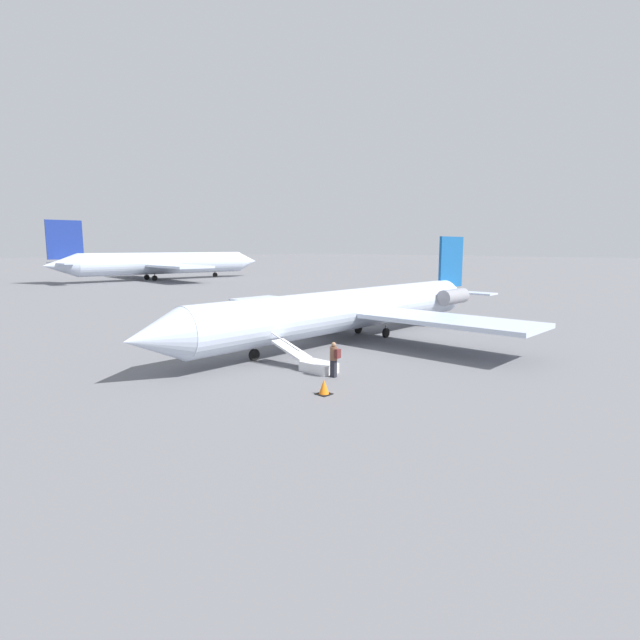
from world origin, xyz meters
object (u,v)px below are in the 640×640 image
object	(u,v)px
airplane_main	(358,308)
airplane_far_right	(162,263)
passenger	(334,357)
boarding_stairs	(313,363)

from	to	relation	value
airplane_main	airplane_far_right	xyz separation A→B (m)	(-21.83, -66.26, 1.05)
airplane_far_right	passenger	size ratio (longest dim) A/B	24.23
airplane_far_right	boarding_stairs	bearing A→B (deg)	-108.64
airplane_main	boarding_stairs	world-z (taller)	airplane_main
airplane_far_right	boarding_stairs	world-z (taller)	airplane_far_right
airplane_far_right	boarding_stairs	distance (m)	76.66
airplane_far_right	passenger	world-z (taller)	airplane_far_right
airplane_main	passenger	xyz separation A→B (m)	(8.85, 5.74, -1.13)
boarding_stairs	passenger	world-z (taller)	boarding_stairs
airplane_main	airplane_far_right	distance (m)	69.77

